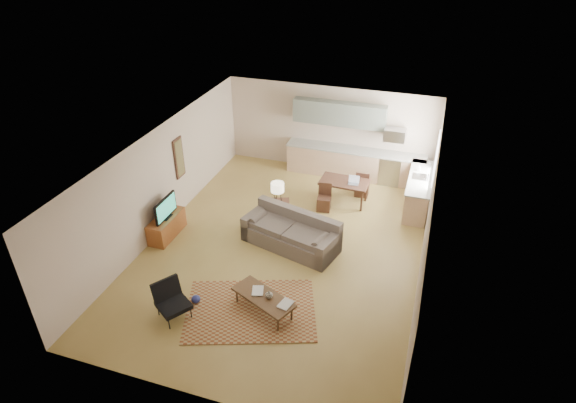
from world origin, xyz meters
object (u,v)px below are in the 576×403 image
(sofa, at_px, (291,232))
(armchair, at_px, (173,302))
(dining_table, at_px, (344,192))
(tv_credenza, at_px, (167,226))
(coffee_table, at_px, (264,304))
(console_table, at_px, (278,213))

(sofa, xyz_separation_m, armchair, (-1.51, -3.04, -0.04))
(dining_table, bearing_deg, sofa, -105.01)
(armchair, bearing_deg, sofa, 7.47)
(sofa, bearing_deg, tv_credenza, -154.96)
(sofa, bearing_deg, coffee_table, -70.56)
(sofa, relative_size, coffee_table, 1.79)
(armchair, bearing_deg, coffee_table, -33.38)
(coffee_table, distance_m, tv_credenza, 3.76)
(tv_credenza, height_order, console_table, console_table)
(console_table, bearing_deg, dining_table, 30.48)
(sofa, height_order, dining_table, sofa)
(dining_table, bearing_deg, tv_credenza, -139.90)
(sofa, relative_size, tv_credenza, 2.07)
(armchair, xyz_separation_m, tv_credenza, (-1.62, 2.51, -0.12))
(coffee_table, xyz_separation_m, tv_credenza, (-3.30, 1.81, 0.07))
(tv_credenza, bearing_deg, coffee_table, -28.79)
(coffee_table, distance_m, console_table, 3.25)
(armchair, distance_m, dining_table, 5.97)
(sofa, relative_size, dining_table, 1.84)
(armchair, distance_m, console_table, 3.96)
(sofa, bearing_deg, console_table, 142.40)
(dining_table, bearing_deg, armchair, -109.91)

